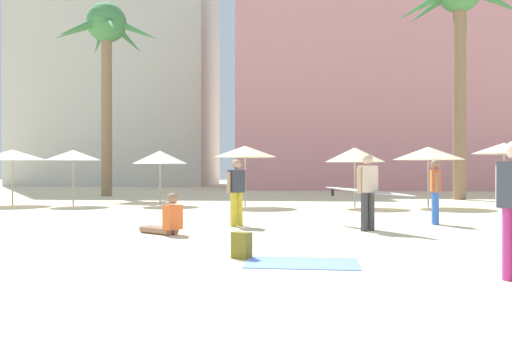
# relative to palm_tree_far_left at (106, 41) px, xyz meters

# --- Properties ---
(ground) EXTENTS (120.00, 120.00, 0.00)m
(ground) POSITION_rel_palm_tree_far_left_xyz_m (9.90, -20.03, -8.13)
(ground) COLOR beige
(hotel_pink) EXTENTS (21.01, 10.35, 14.63)m
(hotel_pink) POSITION_rel_palm_tree_far_left_xyz_m (16.30, 12.94, -0.81)
(hotel_pink) COLOR pink
(hotel_pink) RESTS_ON ground
(hotel_tower_gray) EXTENTS (16.47, 9.23, 28.48)m
(hotel_tower_gray) POSITION_rel_palm_tree_far_left_xyz_m (-5.97, 18.82, 6.11)
(hotel_tower_gray) COLOR beige
(hotel_tower_gray) RESTS_ON ground
(palm_tree_far_left) EXTENTS (5.63, 5.18, 10.12)m
(palm_tree_far_left) POSITION_rel_palm_tree_far_left_xyz_m (0.00, 0.00, 0.00)
(palm_tree_far_left) COLOR #896B4C
(palm_tree_far_left) RESTS_ON ground
(palm_tree_center) EXTENTS (5.91, 5.77, 10.70)m
(palm_tree_center) POSITION_rel_palm_tree_far_left_xyz_m (17.49, -1.67, 0.37)
(palm_tree_center) COLOR #896B4C
(palm_tree_center) RESTS_ON ground
(cafe_umbrella_1) EXTENTS (2.36, 2.36, 2.29)m
(cafe_umbrella_1) POSITION_rel_palm_tree_far_left_xyz_m (8.12, -7.20, -6.06)
(cafe_umbrella_1) COLOR gray
(cafe_umbrella_1) RESTS_ON ground
(cafe_umbrella_2) EXTENTS (2.10, 2.10, 2.15)m
(cafe_umbrella_2) POSITION_rel_palm_tree_far_left_xyz_m (1.46, -7.26, -6.18)
(cafe_umbrella_2) COLOR gray
(cafe_umbrella_2) RESTS_ON ground
(cafe_umbrella_3) EXTENTS (2.25, 2.25, 2.37)m
(cafe_umbrella_3) POSITION_rel_palm_tree_far_left_xyz_m (17.56, -6.98, -5.96)
(cafe_umbrella_3) COLOR gray
(cafe_umbrella_3) RESTS_ON ground
(cafe_umbrella_4) EXTENTS (2.18, 2.18, 2.21)m
(cafe_umbrella_4) POSITION_rel_palm_tree_far_left_xyz_m (12.18, -7.28, -6.19)
(cafe_umbrella_4) COLOR gray
(cafe_umbrella_4) RESTS_ON ground
(cafe_umbrella_5) EXTENTS (2.54, 2.54, 2.18)m
(cafe_umbrella_5) POSITION_rel_palm_tree_far_left_xyz_m (-1.07, -7.13, -6.16)
(cafe_umbrella_5) COLOR gray
(cafe_umbrella_5) RESTS_ON ground
(cafe_umbrella_6) EXTENTS (2.56, 2.56, 2.24)m
(cafe_umbrella_6) POSITION_rel_palm_tree_far_left_xyz_m (14.87, -7.01, -6.13)
(cafe_umbrella_6) COLOR gray
(cafe_umbrella_6) RESTS_ON ground
(cafe_umbrella_7) EXTENTS (2.13, 2.13, 2.12)m
(cafe_umbrella_7) POSITION_rel_palm_tree_far_left_xyz_m (4.74, -6.78, -6.26)
(cafe_umbrella_7) COLOR gray
(cafe_umbrella_7) RESTS_ON ground
(beach_towel) EXTENTS (1.72, 1.06, 0.01)m
(beach_towel) POSITION_rel_palm_tree_far_left_xyz_m (10.28, -18.97, -8.12)
(beach_towel) COLOR #6684E0
(beach_towel) RESTS_ON ground
(backpack) EXTENTS (0.35, 0.34, 0.42)m
(backpack) POSITION_rel_palm_tree_far_left_xyz_m (9.32, -18.61, -7.93)
(backpack) COLOR brown
(backpack) RESTS_ON ground
(person_near_left) EXTENTS (2.09, 2.80, 1.76)m
(person_near_left) POSITION_rel_palm_tree_far_left_xyz_m (11.76, -14.51, -7.19)
(person_near_left) COLOR #3D3D42
(person_near_left) RESTS_ON ground
(person_mid_left) EXTENTS (0.48, 0.51, 1.66)m
(person_mid_left) POSITION_rel_palm_tree_far_left_xyz_m (8.64, -13.89, -7.22)
(person_mid_left) COLOR gold
(person_mid_left) RESTS_ON ground
(person_near_right) EXTENTS (0.26, 0.61, 1.66)m
(person_near_right) POSITION_rel_palm_tree_far_left_xyz_m (13.66, -13.05, -7.22)
(person_near_right) COLOR blue
(person_near_right) RESTS_ON ground
(person_mid_right) EXTENTS (1.04, 0.85, 0.91)m
(person_mid_right) POSITION_rel_palm_tree_far_left_xyz_m (7.34, -15.70, -7.82)
(person_mid_right) COLOR #936B51
(person_mid_right) RESTS_ON ground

